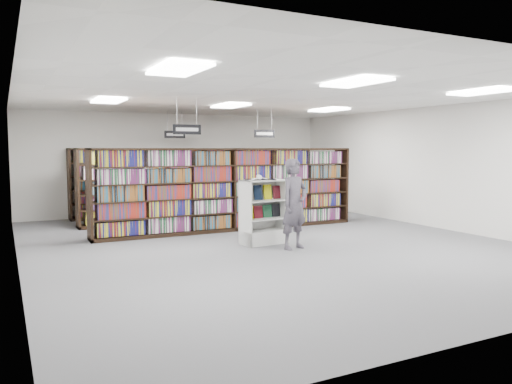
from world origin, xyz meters
name	(u,v)px	position (x,y,z in m)	size (l,w,h in m)	color
floor	(268,243)	(0.00, 0.00, 0.00)	(12.00, 12.00, 0.00)	#49494D
ceiling	(268,97)	(0.00, 0.00, 3.20)	(10.00, 12.00, 0.10)	white
wall_back	(181,164)	(0.00, 6.00, 1.60)	(10.00, 0.10, 3.20)	silver
wall_left	(14,177)	(-5.00, 0.00, 1.60)	(0.10, 12.00, 3.20)	silver
wall_right	(435,167)	(5.00, 0.00, 1.60)	(0.10, 12.00, 3.20)	silver
bookshelf_row_near	(231,189)	(0.00, 2.00, 1.05)	(7.00, 0.60, 2.10)	black
bookshelf_row_mid	(203,184)	(0.00, 4.00, 1.05)	(7.00, 0.60, 2.10)	black
bookshelf_row_far	(184,181)	(0.00, 5.70, 1.05)	(7.00, 0.60, 2.10)	black
aisle_sign_left	(187,128)	(-1.50, 1.00, 2.53)	(0.65, 0.02, 0.80)	#B2B2B7
aisle_sign_right	(264,133)	(1.50, 3.00, 2.53)	(0.65, 0.02, 0.80)	#B2B2B7
aisle_sign_center	(175,134)	(-0.50, 5.00, 2.53)	(0.65, 0.02, 0.80)	#B2B2B7
troffer_front_left	(179,69)	(-3.00, -3.00, 3.16)	(0.60, 1.20, 0.04)	white
troffer_front_center	(356,82)	(0.00, -3.00, 3.16)	(0.60, 1.20, 0.04)	white
troffer_front_right	(482,92)	(3.00, -3.00, 3.16)	(0.60, 1.20, 0.04)	white
troffer_back_left	(108,101)	(-3.00, 2.00, 3.16)	(0.60, 1.20, 0.04)	white
troffer_back_center	(230,106)	(0.00, 2.00, 3.16)	(0.60, 1.20, 0.04)	white
troffer_back_right	(329,110)	(3.00, 2.00, 3.16)	(0.60, 1.20, 0.04)	white
endcap_display	(263,222)	(-0.11, 0.03, 0.47)	(1.06, 0.61, 1.41)	white
open_book	(260,178)	(-0.20, 0.02, 1.44)	(0.77, 0.61, 0.13)	black
shopper	(294,204)	(0.20, -0.79, 0.94)	(0.69, 0.45, 1.88)	#504C57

